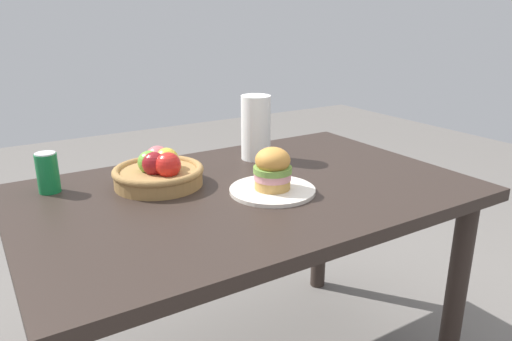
{
  "coord_description": "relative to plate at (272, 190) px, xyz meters",
  "views": [
    {
      "loc": [
        -0.73,
        -1.22,
        1.28
      ],
      "look_at": [
        0.02,
        -0.02,
        0.81
      ],
      "focal_mm": 33.53,
      "sensor_mm": 36.0,
      "label": 1
    }
  ],
  "objects": [
    {
      "name": "fruit_basket",
      "position": [
        -0.27,
        0.24,
        0.04
      ],
      "size": [
        0.29,
        0.29,
        0.12
      ],
      "color": "#9E7542",
      "rests_on": "dining_table"
    },
    {
      "name": "plate",
      "position": [
        0.0,
        0.0,
        0.0
      ],
      "size": [
        0.27,
        0.27,
        0.01
      ],
      "primitive_type": "cylinder",
      "color": "silver",
      "rests_on": "dining_table"
    },
    {
      "name": "dining_table",
      "position": [
        -0.04,
        0.08,
        -0.11
      ],
      "size": [
        1.4,
        0.9,
        0.75
      ],
      "color": "#2D231E",
      "rests_on": "ground_plane"
    },
    {
      "name": "sandwich",
      "position": [
        0.0,
        0.0,
        0.07
      ],
      "size": [
        0.12,
        0.12,
        0.13
      ],
      "color": "tan",
      "rests_on": "plate"
    },
    {
      "name": "soda_can",
      "position": [
        -0.58,
        0.37,
        0.06
      ],
      "size": [
        0.07,
        0.07,
        0.13
      ],
      "color": "#147238",
      "rests_on": "dining_table"
    },
    {
      "name": "paper_towel_roll",
      "position": [
        0.15,
        0.33,
        0.11
      ],
      "size": [
        0.11,
        0.11,
        0.24
      ],
      "primitive_type": "cylinder",
      "color": "white",
      "rests_on": "dining_table"
    }
  ]
}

